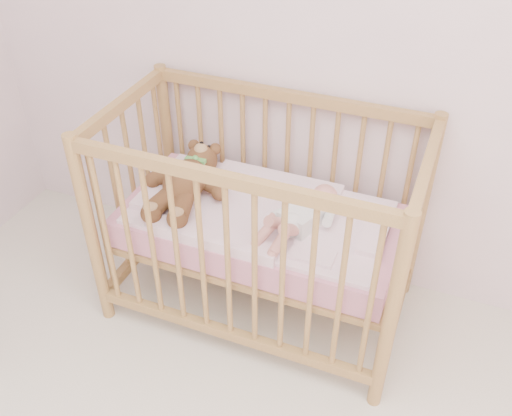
% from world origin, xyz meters
% --- Properties ---
extents(wall_back, '(4.00, 0.02, 2.70)m').
position_xyz_m(wall_back, '(0.00, 2.00, 1.35)').
color(wall_back, silver).
rests_on(wall_back, floor).
extents(crib, '(1.36, 0.76, 1.00)m').
position_xyz_m(crib, '(-0.38, 1.60, 0.50)').
color(crib, '#A37A45').
rests_on(crib, floor).
extents(mattress, '(1.22, 0.62, 0.13)m').
position_xyz_m(mattress, '(-0.38, 1.60, 0.49)').
color(mattress, '#C47A8D').
rests_on(mattress, crib).
extents(blanket, '(1.10, 0.58, 0.06)m').
position_xyz_m(blanket, '(-0.38, 1.60, 0.56)').
color(blanket, '#EAA1BE').
rests_on(blanket, mattress).
extents(baby, '(0.41, 0.57, 0.12)m').
position_xyz_m(baby, '(-0.18, 1.58, 0.64)').
color(baby, silver).
rests_on(baby, blanket).
extents(teddy_bear, '(0.45, 0.61, 0.16)m').
position_xyz_m(teddy_bear, '(-0.74, 1.58, 0.65)').
color(teddy_bear, brown).
rests_on(teddy_bear, blanket).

